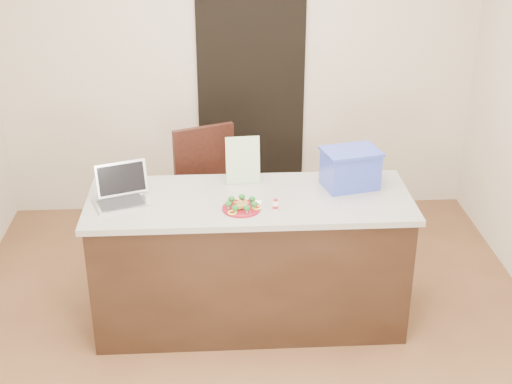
{
  "coord_description": "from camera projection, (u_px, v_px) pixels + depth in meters",
  "views": [
    {
      "loc": [
        -0.2,
        -3.8,
        2.89
      ],
      "look_at": [
        0.04,
        0.2,
        0.98
      ],
      "focal_mm": 50.0,
      "sensor_mm": 36.0,
      "label": 1
    }
  ],
  "objects": [
    {
      "name": "plate",
      "position": [
        241.0,
        208.0,
        4.36
      ],
      "size": [
        0.24,
        0.24,
        0.02
      ],
      "rotation": [
        0.0,
        0.0,
        0.06
      ],
      "color": "maroon",
      "rests_on": "island"
    },
    {
      "name": "room_shell",
      "position": [
        251.0,
        105.0,
        3.98
      ],
      "size": [
        4.0,
        4.0,
        4.0
      ],
      "color": "white",
      "rests_on": "ground"
    },
    {
      "name": "island",
      "position": [
        250.0,
        260.0,
        4.71
      ],
      "size": [
        2.06,
        0.76,
        0.92
      ],
      "color": "black",
      "rests_on": "ground"
    },
    {
      "name": "chair",
      "position": [
        205.0,
        190.0,
        5.35
      ],
      "size": [
        0.61,
        0.62,
        1.07
      ],
      "rotation": [
        0.0,
        0.0,
        0.36
      ],
      "color": "#361610",
      "rests_on": "ground"
    },
    {
      "name": "leaflet",
      "position": [
        243.0,
        160.0,
        4.65
      ],
      "size": [
        0.23,
        0.06,
        0.32
      ],
      "primitive_type": "cube",
      "rotation": [
        -0.14,
        0.0,
        0.07
      ],
      "color": "silver",
      "rests_on": "island"
    },
    {
      "name": "doorway",
      "position": [
        251.0,
        100.0,
        6.04
      ],
      "size": [
        0.9,
        0.02,
        2.0
      ],
      "primitive_type": "cube",
      "color": "black",
      "rests_on": "ground"
    },
    {
      "name": "napkin",
      "position": [
        247.0,
        205.0,
        4.41
      ],
      "size": [
        0.2,
        0.2,
        0.01
      ],
      "primitive_type": "cube",
      "rotation": [
        0.0,
        0.0,
        -0.31
      ],
      "color": "white",
      "rests_on": "island"
    },
    {
      "name": "broccoli",
      "position": [
        241.0,
        203.0,
        4.34
      ],
      "size": [
        0.2,
        0.2,
        0.04
      ],
      "color": "#134817",
      "rests_on": "plate"
    },
    {
      "name": "ground",
      "position": [
        252.0,
        340.0,
        4.68
      ],
      "size": [
        4.0,
        4.0,
        0.0
      ],
      "primitive_type": "plane",
      "color": "brown",
      "rests_on": "ground"
    },
    {
      "name": "fork",
      "position": [
        244.0,
        204.0,
        4.41
      ],
      "size": [
        0.04,
        0.14,
        0.0
      ],
      "rotation": [
        0.0,
        0.0,
        0.18
      ],
      "color": "silver",
      "rests_on": "napkin"
    },
    {
      "name": "laptop",
      "position": [
        121.0,
        191.0,
        4.45
      ],
      "size": [
        0.38,
        0.35,
        0.23
      ],
      "rotation": [
        0.0,
        0.0,
        0.35
      ],
      "color": "#B2B2B7",
      "rests_on": "island"
    },
    {
      "name": "knife",
      "position": [
        252.0,
        205.0,
        4.4
      ],
      "size": [
        0.02,
        0.17,
        0.01
      ],
      "rotation": [
        0.0,
        0.0,
        0.07
      ],
      "color": "white",
      "rests_on": "napkin"
    },
    {
      "name": "yogurt_bottle",
      "position": [
        276.0,
        206.0,
        4.34
      ],
      "size": [
        0.04,
        0.04,
        0.07
      ],
      "rotation": [
        0.0,
        0.0,
        -0.04
      ],
      "color": "silver",
      "rests_on": "island"
    },
    {
      "name": "meatballs",
      "position": [
        242.0,
        205.0,
        4.35
      ],
      "size": [
        0.09,
        0.09,
        0.04
      ],
      "color": "olive",
      "rests_on": "plate"
    },
    {
      "name": "pepper_rings",
      "position": [
        241.0,
        207.0,
        4.35
      ],
      "size": [
        0.21,
        0.21,
        0.01
      ],
      "color": "#F7FD1A",
      "rests_on": "plate"
    },
    {
      "name": "blue_box",
      "position": [
        350.0,
        168.0,
        4.61
      ],
      "size": [
        0.41,
        0.33,
        0.26
      ],
      "rotation": [
        0.0,
        0.0,
        0.23
      ],
      "color": "#3041AF",
      "rests_on": "island"
    }
  ]
}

